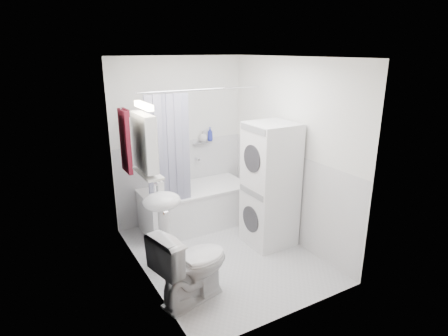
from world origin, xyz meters
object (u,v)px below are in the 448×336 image
bathtub (195,205)px  sink (163,213)px  washer_dryer (270,185)px  toilet (192,264)px

bathtub → sink: 1.22m
sink → washer_dryer: washer_dryer is taller
bathtub → sink: size_ratio=1.48×
sink → bathtub: bearing=46.2°
toilet → washer_dryer: bearing=-80.4°
washer_dryer → toilet: washer_dryer is taller
washer_dryer → toilet: bearing=-156.7°
bathtub → toilet: size_ratio=1.89×
sink → washer_dryer: 1.44m
sink → toilet: sink is taller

